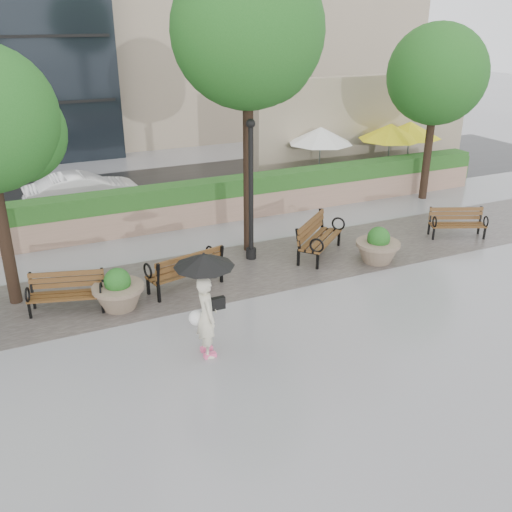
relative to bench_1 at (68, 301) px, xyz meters
name	(u,v)px	position (x,y,z in m)	size (l,w,h in m)	color
ground	(260,329)	(3.62, -2.57, -0.26)	(100.00, 100.00, 0.00)	gray
cobble_strip	(211,275)	(3.62, 0.43, -0.26)	(28.00, 3.20, 0.01)	#383330
hedge_wall	(165,207)	(3.62, 4.43, 0.40)	(24.00, 0.80, 1.35)	#A07D67
cafe_wall	(366,126)	(13.12, 7.43, 1.74)	(10.00, 0.60, 4.00)	tan
cafe_hedge	(385,176)	(12.62, 5.23, 0.19)	(8.00, 0.50, 0.90)	#224A18
asphalt_street	(136,194)	(3.62, 8.43, -0.26)	(40.00, 7.00, 0.00)	black
bench_1	(68,301)	(0.00, 0.00, 0.00)	(1.76, 1.08, 0.89)	brown
bench_2	(186,277)	(2.79, -0.02, 0.03)	(1.98, 1.15, 1.00)	brown
bench_3	(319,245)	(6.85, 0.42, 0.05)	(1.98, 1.83, 1.04)	brown
bench_4	(457,229)	(11.35, -0.09, -0.01)	(1.73, 1.23, 0.87)	brown
planter_left	(119,293)	(1.09, -0.34, 0.12)	(1.18, 1.18, 0.99)	#7F6B56
planter_right	(378,248)	(8.06, -0.62, 0.13)	(1.19, 1.19, 1.00)	#7F6B56
lamppost	(251,201)	(5.02, 1.01, 1.41)	(0.28, 0.28, 3.83)	black
tree_1	(252,37)	(5.38, 1.70, 5.44)	(3.88, 3.85, 7.79)	black
tree_2	(439,77)	(13.23, 3.58, 3.98)	(3.48, 3.39, 6.06)	black
patio_umb_white	(321,136)	(10.37, 6.42, 1.73)	(2.50, 2.50, 2.30)	black
patio_umb_yellow_a	(390,132)	(13.22, 5.89, 1.73)	(2.50, 2.50, 2.30)	black
patio_umb_yellow_b	(410,130)	(14.21, 5.94, 1.73)	(2.50, 2.50, 2.30)	black
car_right	(83,192)	(1.58, 7.36, 0.37)	(1.35, 3.87, 1.28)	white
pedestrian	(205,295)	(2.26, -2.98, 1.04)	(1.16, 1.16, 2.14)	beige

